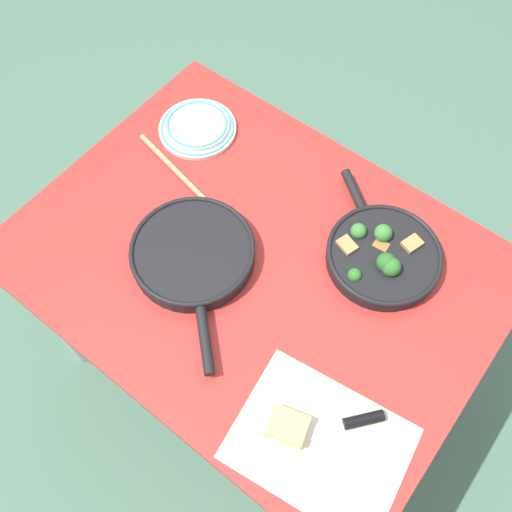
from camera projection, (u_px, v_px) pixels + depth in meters
ground_plane at (256, 362)px, 2.02m from camera, size 14.00×14.00×0.00m
dining_table_red at (256, 277)px, 1.44m from camera, size 1.12×0.84×0.75m
skillet_broccoli at (383, 255)px, 1.34m from camera, size 0.35×0.30×0.07m
skillet_eggs at (193, 254)px, 1.34m from camera, size 0.38×0.36×0.05m
wooden_spoon at (200, 195)px, 1.44m from camera, size 0.41×0.11×0.02m
parchment_sheet at (320, 443)px, 1.15m from camera, size 0.38×0.31×0.00m
grater_knife at (341, 425)px, 1.16m from camera, size 0.18×0.22×0.02m
cheese_block at (287, 426)px, 1.15m from camera, size 0.09×0.08×0.04m
dinner_plate_stack at (197, 127)px, 1.54m from camera, size 0.21×0.21×0.03m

